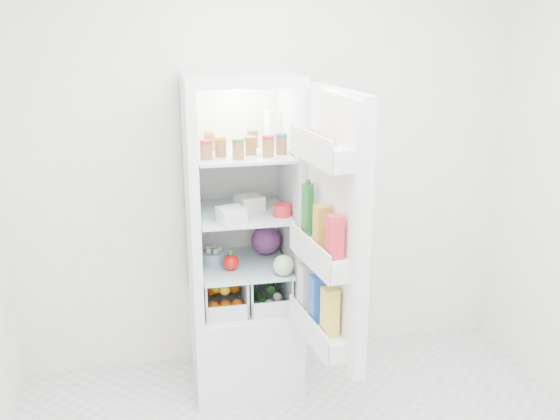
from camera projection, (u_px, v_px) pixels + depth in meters
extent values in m
cube|color=silver|center=(267.00, 154.00, 3.69)|extent=(3.00, 0.02, 2.60)
cube|color=white|center=(244.00, 340.00, 3.69)|extent=(0.60, 0.60, 0.50)
cube|color=white|center=(239.00, 78.00, 3.24)|extent=(0.60, 0.60, 0.05)
cube|color=white|center=(235.00, 185.00, 3.69)|extent=(0.60, 0.05, 1.25)
cube|color=white|center=(191.00, 201.00, 3.38)|extent=(0.05, 0.60, 1.25)
cube|color=white|center=(290.00, 195.00, 3.48)|extent=(0.05, 0.60, 1.25)
cube|color=white|center=(236.00, 187.00, 3.66)|extent=(0.50, 0.01, 1.25)
sphere|color=white|center=(234.00, 86.00, 3.45)|extent=(0.05, 0.05, 0.05)
cube|color=silver|center=(244.00, 265.00, 3.52)|extent=(0.49, 0.53, 0.01)
cube|color=silver|center=(243.00, 212.00, 3.43)|extent=(0.49, 0.53, 0.02)
cube|color=silver|center=(242.00, 154.00, 3.33)|extent=(0.49, 0.53, 0.02)
cylinder|color=#B21919|center=(206.00, 151.00, 3.15)|extent=(0.06, 0.06, 0.08)
cylinder|color=gold|center=(221.00, 148.00, 3.21)|extent=(0.06, 0.06, 0.08)
cylinder|color=#267226|center=(238.00, 151.00, 3.15)|extent=(0.06, 0.06, 0.08)
cylinder|color=brown|center=(251.00, 146.00, 3.26)|extent=(0.06, 0.06, 0.08)
cylinder|color=#B21919|center=(268.00, 148.00, 3.21)|extent=(0.06, 0.06, 0.08)
cylinder|color=#194C8C|center=(281.00, 146.00, 3.28)|extent=(0.06, 0.06, 0.08)
cylinder|color=#BF8C19|center=(210.00, 142.00, 3.37)|extent=(0.06, 0.06, 0.08)
cylinder|color=#4C4C4C|center=(253.00, 140.00, 3.44)|extent=(0.06, 0.06, 0.08)
cylinder|color=white|center=(270.00, 128.00, 3.46)|extent=(0.06, 0.06, 0.20)
cube|color=silver|center=(231.00, 215.00, 3.22)|extent=(0.16, 0.16, 0.08)
cube|color=white|center=(249.00, 202.00, 3.45)|extent=(0.17, 0.17, 0.08)
cylinder|color=red|center=(282.00, 210.00, 3.34)|extent=(0.13, 0.13, 0.07)
sphere|color=#5B1F5B|center=(266.00, 240.00, 3.63)|extent=(0.17, 0.17, 0.17)
sphere|color=red|center=(231.00, 262.00, 3.42)|extent=(0.09, 0.09, 0.09)
cylinder|color=#8BB2CF|center=(213.00, 257.00, 3.52)|extent=(0.18, 0.18, 0.07)
sphere|color=#B8DBA4|center=(283.00, 265.00, 3.34)|extent=(0.11, 0.11, 0.11)
sphere|color=#DC5D0B|center=(214.00, 307.00, 3.43)|extent=(0.07, 0.07, 0.07)
sphere|color=#DC5D0B|center=(225.00, 306.00, 3.44)|extent=(0.07, 0.07, 0.07)
sphere|color=#DC5D0B|center=(237.00, 305.00, 3.45)|extent=(0.07, 0.07, 0.07)
sphere|color=#DC5D0B|center=(211.00, 289.00, 3.52)|extent=(0.07, 0.07, 0.07)
sphere|color=#DC5D0B|center=(223.00, 288.00, 3.54)|extent=(0.07, 0.07, 0.07)
sphere|color=#DC5D0B|center=(234.00, 287.00, 3.55)|extent=(0.07, 0.07, 0.07)
sphere|color=#DC5D0B|center=(215.00, 289.00, 3.66)|extent=(0.07, 0.07, 0.07)
sphere|color=yellow|center=(217.00, 288.00, 3.46)|extent=(0.06, 0.06, 0.06)
sphere|color=yellow|center=(227.00, 279.00, 3.58)|extent=(0.06, 0.06, 0.06)
sphere|color=yellow|center=(225.00, 290.00, 3.43)|extent=(0.06, 0.06, 0.06)
cylinder|color=#1F4617|center=(258.00, 296.00, 3.60)|extent=(0.09, 0.21, 0.05)
cylinder|color=#1F4617|center=(270.00, 283.00, 3.64)|extent=(0.08, 0.21, 0.05)
sphere|color=white|center=(269.00, 304.00, 3.49)|extent=(0.05, 0.05, 0.05)
sphere|color=white|center=(277.00, 297.00, 3.51)|extent=(0.05, 0.05, 0.05)
cube|color=white|center=(337.00, 228.00, 2.95)|extent=(0.13, 0.60, 1.30)
cube|color=white|center=(330.00, 229.00, 2.94)|extent=(0.08, 0.56, 1.26)
cube|color=white|center=(322.00, 151.00, 2.81)|extent=(0.17, 0.51, 0.10)
cube|color=white|center=(320.00, 255.00, 2.96)|extent=(0.17, 0.51, 0.10)
cube|color=white|center=(318.00, 330.00, 3.08)|extent=(0.17, 0.51, 0.10)
sphere|color=#AD754E|center=(332.00, 143.00, 2.68)|extent=(0.05, 0.05, 0.05)
sphere|color=#AD754E|center=(324.00, 140.00, 2.75)|extent=(0.05, 0.05, 0.05)
sphere|color=#AD754E|center=(318.00, 136.00, 2.83)|extent=(0.05, 0.05, 0.05)
sphere|color=#AD754E|center=(311.00, 133.00, 2.90)|extent=(0.05, 0.05, 0.05)
cylinder|color=#1A5E23|center=(308.00, 210.00, 3.04)|extent=(0.06, 0.06, 0.26)
cube|color=gold|center=(322.00, 227.00, 2.88)|extent=(0.07, 0.07, 0.20)
cube|color=red|center=(335.00, 237.00, 2.75)|extent=(0.07, 0.07, 0.20)
cube|color=silver|center=(307.00, 287.00, 3.16)|extent=(0.08, 0.08, 0.24)
cube|color=blue|center=(318.00, 299.00, 3.02)|extent=(0.08, 0.08, 0.24)
cube|color=yellow|center=(330.00, 312.00, 2.89)|extent=(0.08, 0.08, 0.24)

